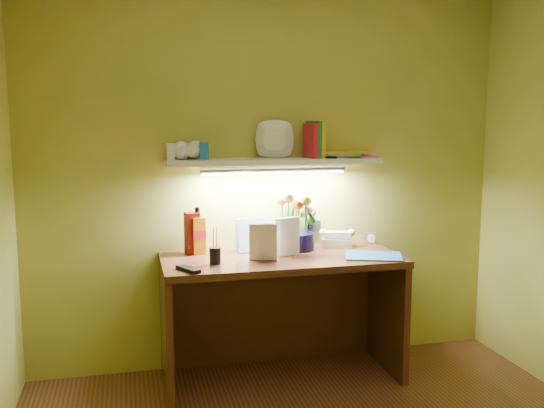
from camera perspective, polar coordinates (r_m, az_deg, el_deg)
The scene contains 13 objects.
desk at distance 3.68m, azimuth 0.91°, elevation -10.69°, with size 1.40×0.60×0.75m, color #3D2110.
flower_bouquet at distance 3.73m, azimuth 2.42°, elevation -1.54°, with size 0.23×0.23×0.37m, color #0E0835, non-canonical shape.
telephone at distance 3.86m, azimuth 6.14°, elevation -3.17°, with size 0.19×0.14×0.11m, color #EBE7C9, non-canonical shape.
desk_clock at distance 3.99m, azimuth 9.21°, elevation -3.17°, with size 0.07×0.04×0.07m, color silver.
whisky_bottle at distance 3.65m, azimuth -7.01°, elevation -2.50°, with size 0.08×0.08×0.28m, color #BC6A06, non-canonical shape.
whisky_box at distance 3.65m, azimuth -7.51°, elevation -2.75°, with size 0.08×0.08×0.25m, color #540C05.
pen_cup at distance 3.40m, azimuth -5.38°, elevation -4.32°, with size 0.07×0.07×0.16m, color black.
art_card at distance 3.70m, azimuth -1.94°, elevation -2.91°, with size 0.20×0.04×0.20m, color white, non-canonical shape.
tv_remote at distance 3.28m, azimuth -7.90°, elevation -6.08°, with size 0.05×0.17×0.02m, color black.
blue_folder at distance 3.62m, azimuth 9.54°, elevation -4.85°, with size 0.33×0.24×0.01m, color #2B7BD0.
desk_book_a at distance 3.46m, azimuth -2.17°, elevation -3.61°, with size 0.16×0.02×0.21m, color beige.
desk_book_b at distance 3.53m, azimuth 0.30°, elevation -3.23°, with size 0.17×0.02×0.23m, color white.
wall_shelf at distance 3.67m, azimuth 0.56°, elevation 4.64°, with size 1.30×0.32×0.26m.
Camera 1 is at (-0.87, -2.17, 1.56)m, focal length 40.00 mm.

